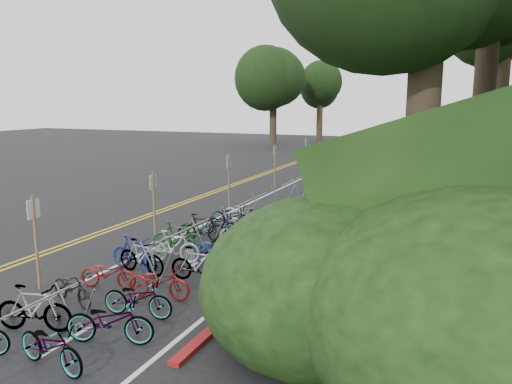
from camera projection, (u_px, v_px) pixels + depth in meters
ground at (30, 288)px, 13.31m from camera, size 120.00×120.00×0.00m
road_markings at (221, 212)px, 22.23m from camera, size 7.47×80.00×0.01m
red_curb at (343, 212)px, 22.02m from camera, size 0.25×28.00×0.10m
bike_rack_front at (25, 322)px, 9.45m from camera, size 1.09×2.86×1.07m
bike_racks_rest at (292, 187)px, 23.81m from camera, size 1.14×23.00×1.17m
signpost_near at (36, 236)px, 12.96m from camera, size 0.08×0.40×2.52m
signposts_rest at (254, 170)px, 25.52m from camera, size 0.08×18.40×2.50m
bike_front at (134, 254)px, 14.50m from camera, size 0.77×1.81×1.05m
bike_valet at (190, 250)px, 14.98m from camera, size 3.43×13.70×1.06m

